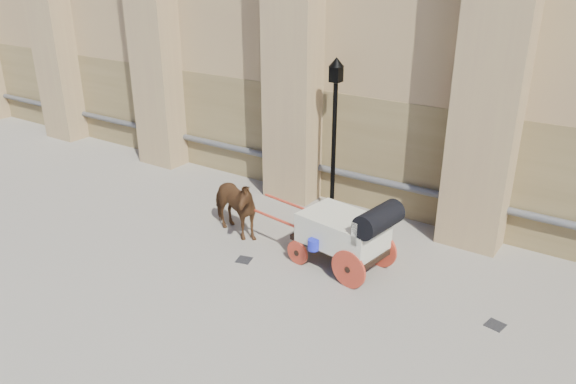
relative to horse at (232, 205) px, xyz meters
The scene contains 6 objects.
ground 1.44m from the horse, 41.90° to the right, with size 90.00×90.00×0.00m, color slate.
horse is the anchor object (origin of this frame).
carriage 3.06m from the horse, ahead, with size 3.95×1.60×1.68m.
street_lamp 3.17m from the horse, 62.49° to the left, with size 0.38×0.38×4.03m.
drain_grate_near 1.51m from the horse, 40.48° to the right, with size 0.32×0.32×0.01m, color black.
drain_grate_far 6.36m from the horse, ahead, with size 0.32×0.32×0.01m, color black.
Camera 1 is at (6.95, -8.57, 6.33)m, focal length 35.00 mm.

